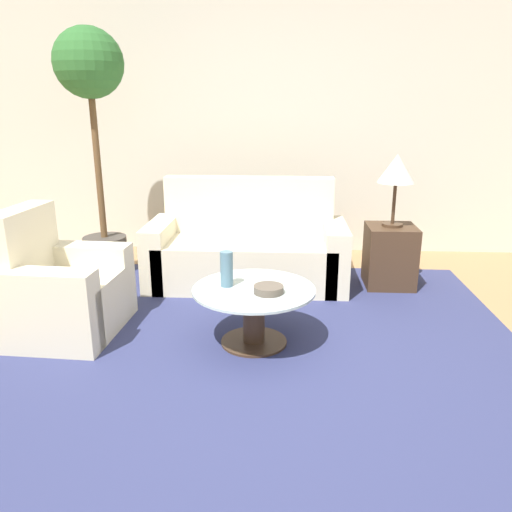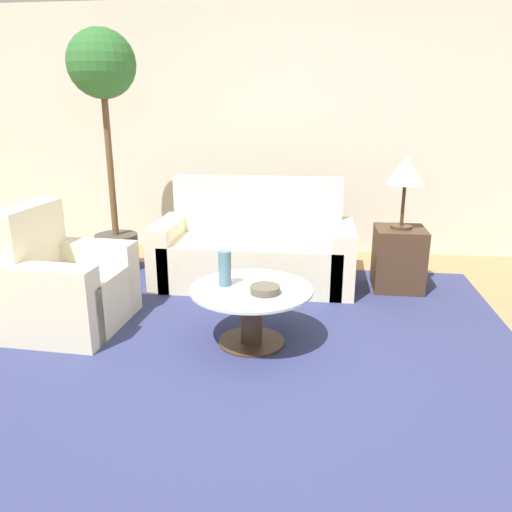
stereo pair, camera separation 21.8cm
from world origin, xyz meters
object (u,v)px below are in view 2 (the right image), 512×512
Objects in this scene: potted_plant at (105,107)px; armchair at (63,289)px; coffee_table at (251,308)px; bowl at (265,290)px; table_lamp at (406,172)px; sofa_main at (255,250)px; vase at (225,268)px.

armchair is at bearing -84.47° from potted_plant.
bowl is at bearing -38.63° from coffee_table.
potted_plant is at bearing 136.91° from bowl.
armchair is 1.52m from bowl.
table_lamp reaches higher than bowl.
sofa_main reaches higher than vase.
sofa_main is 1.48m from table_lamp.
potted_plant reaches higher than coffee_table.
coffee_table is at bearing 141.37° from bowl.
sofa_main is at bearing 87.82° from vase.
table_lamp is 0.28× the size of potted_plant.
potted_plant reaches higher than bowl.
vase is (-0.05, -1.23, 0.23)m from sofa_main.
armchair is 1.41m from coffee_table.
coffee_table is (1.40, -0.12, -0.03)m from armchair.
potted_plant reaches higher than sofa_main.
sofa_main is at bearing 96.16° from coffee_table.
bowl is (1.50, -0.20, 0.14)m from armchair.
bowl reaches higher than coffee_table.
vase is (1.22, -0.09, 0.23)m from armchair.
armchair is 0.40× the size of potted_plant.
coffee_table is 0.37× the size of potted_plant.
sofa_main is at bearing -44.63° from armchair.
table_lamp is at bearing 46.94° from coffee_table.
sofa_main reaches higher than armchair.
vase reaches higher than coffee_table.
potted_plant is 2.20m from vase.
coffee_table is 1.32× the size of table_lamp.
vase is (1.35, -1.41, -1.03)m from potted_plant.
bowl is (1.63, -1.53, -1.12)m from potted_plant.
bowl is at bearing -80.02° from sofa_main.
coffee_table is 1.84m from table_lamp.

